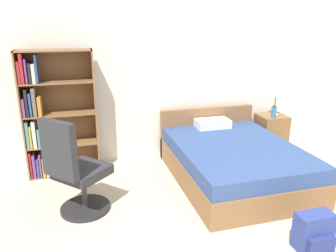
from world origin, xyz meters
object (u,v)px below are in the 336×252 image
at_px(bed, 232,160).
at_px(table_lamp, 276,91).
at_px(bookshelf, 50,117).
at_px(office_chair, 75,173).
at_px(nightstand, 271,133).
at_px(water_bottle, 274,112).
at_px(backpack_blue, 314,232).

distance_m(bed, table_lamp, 1.48).
relative_size(bookshelf, table_lamp, 3.37).
distance_m(office_chair, nightstand, 3.22).
height_order(nightstand, water_bottle, water_bottle).
height_order(table_lamp, backpack_blue, table_lamp).
bearing_deg(bed, table_lamp, 34.28).
distance_m(bookshelf, backpack_blue, 3.37).
bearing_deg(water_bottle, office_chair, -161.93).
relative_size(table_lamp, backpack_blue, 1.41).
xyz_separation_m(nightstand, backpack_blue, (-0.95, -2.24, -0.13)).
height_order(bookshelf, bed, bookshelf).
bearing_deg(backpack_blue, bookshelf, 135.78).
bearing_deg(table_lamp, water_bottle, -127.67).
xyz_separation_m(table_lamp, backpack_blue, (-0.98, -2.25, -0.82)).
xyz_separation_m(office_chair, backpack_blue, (2.08, -1.17, -0.33)).
distance_m(office_chair, table_lamp, 3.29).
distance_m(bed, office_chair, 2.04).
xyz_separation_m(office_chair, water_bottle, (2.98, 0.97, 0.19)).
bearing_deg(backpack_blue, water_bottle, 67.31).
height_order(bed, backpack_blue, bed).
relative_size(bed, table_lamp, 4.01).
xyz_separation_m(office_chair, table_lamp, (3.06, 1.08, 0.49)).
xyz_separation_m(bookshelf, backpack_blue, (2.37, -2.31, -0.65)).
bearing_deg(bookshelf, backpack_blue, -44.22).
bearing_deg(water_bottle, table_lamp, 52.33).
distance_m(bookshelf, bed, 2.48).
relative_size(bed, office_chair, 1.80).
relative_size(bookshelf, bed, 0.84).
xyz_separation_m(bed, office_chair, (-2.00, -0.36, 0.24)).
bearing_deg(table_lamp, bookshelf, 179.10).
bearing_deg(bed, nightstand, 34.80).
bearing_deg(bed, backpack_blue, -86.79).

